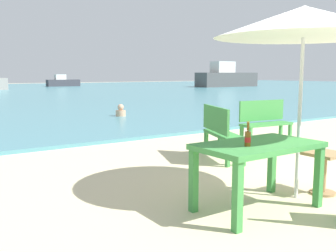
{
  "coord_description": "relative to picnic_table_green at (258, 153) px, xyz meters",
  "views": [
    {
      "loc": [
        -4.41,
        -2.56,
        1.52
      ],
      "look_at": [
        -0.61,
        3.0,
        0.6
      ],
      "focal_mm": 41.1,
      "sensor_mm": 36.0,
      "label": 1
    }
  ],
  "objects": [
    {
      "name": "boat_cargo_ship",
      "position": [
        26.03,
        28.52,
        0.41
      ],
      "size": [
        7.46,
        2.03,
        2.71
      ],
      "color": "#4C4C4C",
      "rests_on": "sea_water"
    },
    {
      "name": "swimmer_person",
      "position": [
        2.82,
        8.76,
        -0.41
      ],
      "size": [
        0.34,
        0.34,
        0.41
      ],
      "color": "tan",
      "rests_on": "sea_water"
    },
    {
      "name": "bench_green_left",
      "position": [
        3.13,
        2.69,
        -0.11
      ],
      "size": [
        1.23,
        0.49,
        0.95
      ],
      "color": "#3D8C42",
      "rests_on": "ground_plane"
    },
    {
      "name": "side_table_wood",
      "position": [
        1.12,
        -0.09,
        -0.3
      ],
      "size": [
        0.44,
        0.44,
        0.54
      ],
      "color": "#9E7A51",
      "rests_on": "ground_plane"
    },
    {
      "name": "patio_umbrella",
      "position": [
        0.71,
        0.01,
        1.47
      ],
      "size": [
        2.1,
        2.1,
        2.3
      ],
      "color": "silver",
      "rests_on": "ground_plane"
    },
    {
      "name": "bench_green_right",
      "position": [
        1.35,
        2.12,
        -0.11
      ],
      "size": [
        0.77,
        1.25,
        0.95
      ],
      "color": "#3D8C42",
      "rests_on": "ground_plane"
    },
    {
      "name": "beer_bottle_amber",
      "position": [
        -0.24,
        -0.07,
        0.2
      ],
      "size": [
        0.07,
        0.07,
        0.26
      ],
      "color": "brown",
      "rests_on": "picnic_table_green"
    },
    {
      "name": "picnic_table_green",
      "position": [
        0.0,
        0.0,
        0.0
      ],
      "size": [
        1.4,
        0.8,
        0.76
      ],
      "color": "#3D8C42",
      "rests_on": "ground_plane"
    },
    {
      "name": "boat_fishing_trawler",
      "position": [
        11.58,
        39.74,
        -0.09
      ],
      "size": [
        3.64,
        0.99,
        1.33
      ],
      "color": "#38383F",
      "rests_on": "sea_water"
    }
  ]
}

